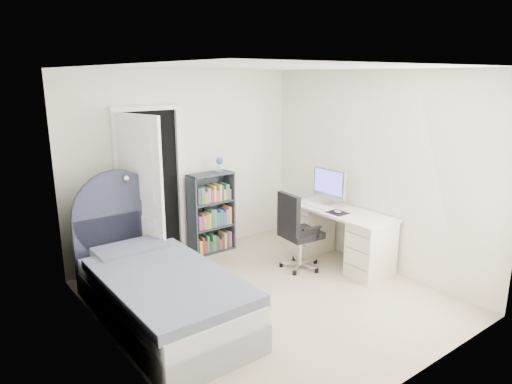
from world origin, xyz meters
TOP-DOWN VIEW (x-y plane):
  - room_shell at (0.00, 0.00)m, footprint 3.50×3.70m
  - door at (-0.75, 1.52)m, footprint 0.92×0.81m
  - bed at (-1.16, 0.36)m, footprint 1.08×2.25m
  - nightstand at (-1.16, 1.61)m, footprint 0.38×0.38m
  - floor_lamp at (-1.08, 1.35)m, footprint 0.19×0.19m
  - bookcase at (0.26, 1.59)m, footprint 0.63×0.27m
  - desk at (1.39, 0.24)m, footprint 0.59×1.48m
  - office_chair at (0.77, 0.41)m, footprint 0.53×0.54m

SIDE VIEW (x-z plane):
  - bed at x=-1.16m, z-range -0.38..1.01m
  - nightstand at x=-1.16m, z-range 0.09..0.65m
  - desk at x=1.39m, z-range -0.21..1.00m
  - bookcase at x=0.26m, z-range -0.15..1.19m
  - floor_lamp at x=-1.08m, z-range -0.12..1.20m
  - office_chair at x=0.77m, z-range 0.05..1.06m
  - door at x=-0.75m, z-range 0.00..2.06m
  - room_shell at x=0.00m, z-range -0.05..2.55m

